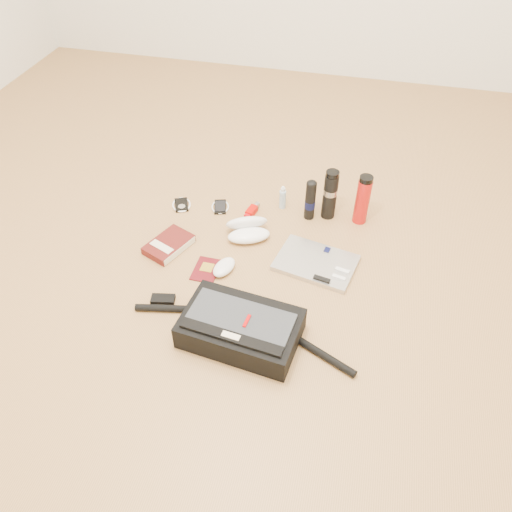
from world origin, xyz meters
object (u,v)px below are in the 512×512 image
at_px(thermos_black, 330,194).
at_px(thermos_red, 363,200).
at_px(messenger_bag, 240,328).
at_px(book, 169,245).
at_px(laptop, 316,263).

xyz_separation_m(thermos_black, thermos_red, (0.14, -0.00, -0.00)).
distance_m(messenger_bag, thermos_red, 0.85).
height_order(messenger_bag, book, messenger_bag).
relative_size(book, thermos_black, 0.97).
distance_m(laptop, thermos_red, 0.38).
xyz_separation_m(laptop, book, (-0.63, -0.05, 0.01)).
bearing_deg(laptop, thermos_black, 101.18).
distance_m(messenger_bag, book, 0.57).
xyz_separation_m(laptop, thermos_red, (0.15, 0.33, 0.11)).
relative_size(thermos_black, thermos_red, 1.01).
xyz_separation_m(book, thermos_red, (0.78, 0.38, 0.10)).
bearing_deg(book, thermos_red, 48.97).
bearing_deg(book, laptop, 27.20).
bearing_deg(thermos_red, messenger_bag, -114.96).
height_order(book, thermos_black, thermos_black).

